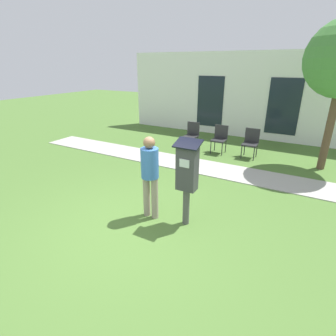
{
  "coord_description": "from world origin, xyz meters",
  "views": [
    {
      "loc": [
        2.47,
        -3.19,
        2.74
      ],
      "look_at": [
        0.39,
        0.51,
        1.05
      ],
      "focal_mm": 28.0,
      "sensor_mm": 36.0,
      "label": 1
    }
  ],
  "objects_px": {
    "parking_meter": "(187,172)",
    "outdoor_chair_left": "(192,133)",
    "outdoor_chair_right": "(251,141)",
    "person_standing": "(150,172)",
    "outdoor_chair_middle": "(220,137)"
  },
  "relations": [
    {
      "from": "parking_meter",
      "to": "outdoor_chair_left",
      "type": "xyz_separation_m",
      "value": [
        -1.85,
        4.3,
        -0.49
      ]
    },
    {
      "from": "outdoor_chair_left",
      "to": "outdoor_chair_right",
      "type": "distance_m",
      "value": 1.99
    },
    {
      "from": "parking_meter",
      "to": "outdoor_chair_left",
      "type": "bearing_deg",
      "value": 113.31
    },
    {
      "from": "outdoor_chair_left",
      "to": "outdoor_chair_right",
      "type": "relative_size",
      "value": 1.0
    },
    {
      "from": "parking_meter",
      "to": "person_standing",
      "type": "relative_size",
      "value": 1.01
    },
    {
      "from": "outdoor_chair_middle",
      "to": "outdoor_chair_right",
      "type": "distance_m",
      "value": 0.99
    },
    {
      "from": "person_standing",
      "to": "outdoor_chair_right",
      "type": "relative_size",
      "value": 1.76
    },
    {
      "from": "outdoor_chair_left",
      "to": "person_standing",
      "type": "bearing_deg",
      "value": -63.12
    },
    {
      "from": "parking_meter",
      "to": "outdoor_chair_middle",
      "type": "distance_m",
      "value": 4.42
    },
    {
      "from": "person_standing",
      "to": "outdoor_chair_middle",
      "type": "bearing_deg",
      "value": 129.91
    },
    {
      "from": "person_standing",
      "to": "outdoor_chair_middle",
      "type": "height_order",
      "value": "person_standing"
    },
    {
      "from": "outdoor_chair_middle",
      "to": "person_standing",
      "type": "bearing_deg",
      "value": -89.61
    },
    {
      "from": "parking_meter",
      "to": "outdoor_chair_middle",
      "type": "xyz_separation_m",
      "value": [
        -0.86,
        4.31,
        -0.49
      ]
    },
    {
      "from": "parking_meter",
      "to": "outdoor_chair_middle",
      "type": "relative_size",
      "value": 1.77
    },
    {
      "from": "outdoor_chair_right",
      "to": "parking_meter",
      "type": "bearing_deg",
      "value": -92.31
    }
  ]
}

